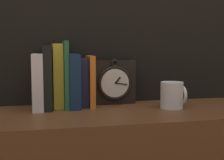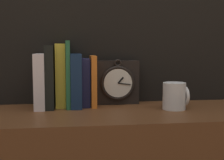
% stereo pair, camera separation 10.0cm
% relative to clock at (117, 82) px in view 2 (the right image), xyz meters
% --- Properties ---
extents(clock, '(0.18, 0.07, 0.19)m').
position_rel_clock_xyz_m(clock, '(0.00, 0.00, 0.00)').
color(clock, black).
rests_on(clock, bookshelf).
extents(book_slot0_white, '(0.04, 0.16, 0.21)m').
position_rel_clock_xyz_m(book_slot0_white, '(-0.30, -0.05, 0.01)').
color(book_slot0_white, white).
rests_on(book_slot0_white, bookshelf).
extents(book_slot1_black, '(0.03, 0.15, 0.24)m').
position_rel_clock_xyz_m(book_slot1_black, '(-0.27, -0.04, 0.03)').
color(book_slot1_black, black).
rests_on(book_slot1_black, bookshelf).
extents(book_slot2_yellow, '(0.04, 0.11, 0.25)m').
position_rel_clock_xyz_m(book_slot2_yellow, '(-0.23, -0.03, 0.03)').
color(book_slot2_yellow, yellow).
rests_on(book_slot2_yellow, bookshelf).
extents(book_slot3_green, '(0.02, 0.14, 0.26)m').
position_rel_clock_xyz_m(book_slot3_green, '(-0.20, -0.04, 0.04)').
color(book_slot3_green, '#28663E').
rests_on(book_slot3_green, bookshelf).
extents(book_slot4_navy, '(0.04, 0.15, 0.21)m').
position_rel_clock_xyz_m(book_slot4_navy, '(-0.17, -0.04, 0.01)').
color(book_slot4_navy, '#172C4D').
rests_on(book_slot4_navy, bookshelf).
extents(book_slot5_navy, '(0.03, 0.11, 0.19)m').
position_rel_clock_xyz_m(book_slot5_navy, '(-0.13, -0.02, 0.00)').
color(book_slot5_navy, '#212247').
rests_on(book_slot5_navy, bookshelf).
extents(book_slot6_orange, '(0.02, 0.13, 0.20)m').
position_rel_clock_xyz_m(book_slot6_orange, '(-0.10, -0.03, 0.01)').
color(book_slot6_orange, orange).
rests_on(book_slot6_orange, bookshelf).
extents(mug, '(0.09, 0.09, 0.10)m').
position_rel_clock_xyz_m(mug, '(0.20, -0.14, -0.04)').
color(mug, white).
rests_on(mug, bookshelf).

